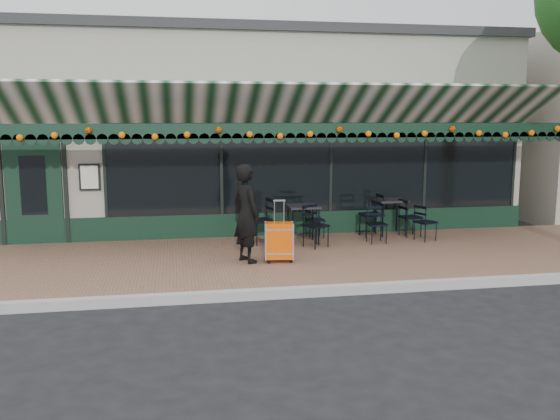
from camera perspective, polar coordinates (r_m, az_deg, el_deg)
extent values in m
plane|color=black|center=(9.25, 2.75, -8.14)|extent=(80.00, 80.00, 0.00)
cube|color=brown|center=(11.12, 0.44, -4.80)|extent=(18.00, 4.00, 0.15)
cube|color=#9E9E99|center=(9.16, 2.86, -7.84)|extent=(18.00, 0.16, 0.15)
cube|color=gray|center=(16.74, -3.37, 7.33)|extent=(12.00, 8.00, 4.50)
cube|color=black|center=(13.04, 4.04, 4.23)|extent=(9.20, 0.04, 2.00)
cube|color=black|center=(12.99, -22.60, 1.77)|extent=(1.10, 0.07, 2.20)
cube|color=silver|center=(12.73, -17.86, 3.03)|extent=(0.42, 0.04, 0.55)
cube|color=black|center=(11.32, -0.03, 7.64)|extent=(12.00, 0.03, 0.28)
cylinder|color=orange|center=(11.26, 0.02, 7.53)|extent=(11.60, 0.12, 0.12)
imported|color=black|center=(10.51, -3.23, -0.33)|extent=(0.65, 0.76, 1.75)
cube|color=#E34C07|center=(10.56, -0.08, -2.96)|extent=(0.52, 0.34, 0.65)
cube|color=black|center=(10.64, -0.08, -4.84)|extent=(0.52, 0.34, 0.06)
cube|color=silver|center=(10.46, -0.08, -0.16)|extent=(0.22, 0.06, 0.40)
cube|color=black|center=(13.21, 10.58, 0.93)|extent=(0.63, 0.63, 0.04)
cylinder|color=black|center=(12.94, 9.85, -0.97)|extent=(0.03, 0.03, 0.74)
cylinder|color=black|center=(13.12, 12.01, -0.89)|extent=(0.03, 0.03, 0.74)
cylinder|color=black|center=(13.43, 9.08, -0.59)|extent=(0.03, 0.03, 0.74)
cylinder|color=black|center=(13.61, 11.18, -0.52)|extent=(0.03, 0.03, 0.74)
cube|color=black|center=(12.10, 2.26, 0.36)|extent=(0.64, 0.64, 0.04)
cylinder|color=black|center=(11.85, 1.27, -1.74)|extent=(0.03, 0.03, 0.74)
cylinder|color=black|center=(11.97, 3.76, -1.65)|extent=(0.03, 0.03, 0.74)
cylinder|color=black|center=(12.36, 0.78, -1.29)|extent=(0.03, 0.03, 0.74)
cylinder|color=black|center=(12.47, 3.17, -1.21)|extent=(0.03, 0.03, 0.74)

